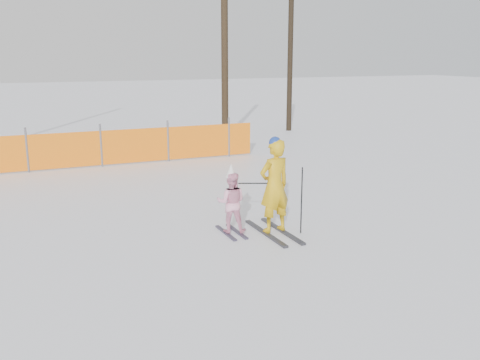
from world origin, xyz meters
name	(u,v)px	position (x,y,z in m)	size (l,w,h in m)	color
ground	(251,242)	(0.00, 0.00, 0.00)	(120.00, 120.00, 0.00)	white
adult	(274,186)	(0.57, 0.27, 0.89)	(0.68, 1.59, 1.78)	black
child	(231,202)	(-0.14, 0.58, 0.59)	(0.67, 0.89, 1.29)	black
ski_poles	(287,195)	(0.78, 0.17, 0.71)	(1.06, 0.48, 1.23)	black
safety_fence	(1,154)	(-3.96, 7.59, 0.56)	(14.77, 0.06, 1.25)	#595960
tree_trunks	(175,59)	(2.18, 11.57, 3.04)	(12.45, 1.37, 6.44)	black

